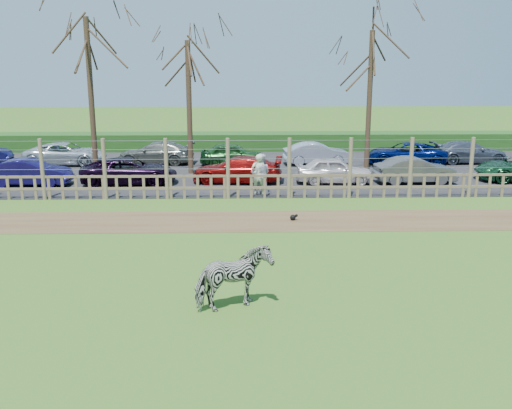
{
  "coord_description": "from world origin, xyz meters",
  "views": [
    {
      "loc": [
        0.55,
        -14.88,
        5.4
      ],
      "look_at": [
        1.0,
        2.5,
        1.1
      ],
      "focal_mm": 40.0,
      "sensor_mm": 36.0,
      "label": 1
    }
  ],
  "objects_px": {
    "zebra": "(233,278)",
    "car_4": "(334,170)",
    "tree_left": "(89,59)",
    "visitor_b": "(261,174)",
    "visitor_a": "(259,175)",
    "car_8": "(66,154)",
    "car_9": "(156,153)",
    "car_3": "(237,170)",
    "car_12": "(405,154)",
    "crow": "(293,217)",
    "tree_mid": "(188,75)",
    "car_5": "(415,170)",
    "car_11": "(317,154)",
    "tree_right": "(371,67)",
    "car_10": "(233,154)",
    "car_13": "(469,152)",
    "car_1": "(30,172)",
    "car_2": "(129,171)"
  },
  "relations": [
    {
      "from": "tree_mid",
      "to": "car_12",
      "type": "relative_size",
      "value": 1.58
    },
    {
      "from": "car_13",
      "to": "car_9",
      "type": "bearing_deg",
      "value": 88.98
    },
    {
      "from": "tree_mid",
      "to": "car_9",
      "type": "xyz_separation_m",
      "value": [
        -2.15,
        2.81,
        -4.23
      ]
    },
    {
      "from": "crow",
      "to": "car_11",
      "type": "relative_size",
      "value": 0.08
    },
    {
      "from": "tree_right",
      "to": "car_3",
      "type": "relative_size",
      "value": 1.78
    },
    {
      "from": "zebra",
      "to": "car_3",
      "type": "relative_size",
      "value": 0.42
    },
    {
      "from": "car_8",
      "to": "car_9",
      "type": "height_order",
      "value": "same"
    },
    {
      "from": "car_5",
      "to": "car_10",
      "type": "relative_size",
      "value": 1.03
    },
    {
      "from": "visitor_b",
      "to": "car_10",
      "type": "distance_m",
      "value": 7.2
    },
    {
      "from": "car_4",
      "to": "car_8",
      "type": "bearing_deg",
      "value": 71.31
    },
    {
      "from": "car_3",
      "to": "car_12",
      "type": "xyz_separation_m",
      "value": [
        9.14,
        4.59,
        0.0
      ]
    },
    {
      "from": "visitor_a",
      "to": "car_4",
      "type": "height_order",
      "value": "visitor_a"
    },
    {
      "from": "car_10",
      "to": "car_12",
      "type": "bearing_deg",
      "value": -89.09
    },
    {
      "from": "car_4",
      "to": "car_8",
      "type": "relative_size",
      "value": 0.82
    },
    {
      "from": "crow",
      "to": "visitor_b",
      "type": "bearing_deg",
      "value": 104.06
    },
    {
      "from": "tree_mid",
      "to": "visitor_a",
      "type": "xyz_separation_m",
      "value": [
        3.27,
        -4.99,
        -3.96
      ]
    },
    {
      "from": "car_10",
      "to": "car_11",
      "type": "distance_m",
      "value": 4.59
    },
    {
      "from": "visitor_a",
      "to": "car_11",
      "type": "height_order",
      "value": "visitor_a"
    },
    {
      "from": "visitor_a",
      "to": "car_9",
      "type": "relative_size",
      "value": 0.42
    },
    {
      "from": "car_5",
      "to": "car_11",
      "type": "bearing_deg",
      "value": 33.06
    },
    {
      "from": "car_3",
      "to": "car_12",
      "type": "relative_size",
      "value": 0.96
    },
    {
      "from": "car_5",
      "to": "car_11",
      "type": "relative_size",
      "value": 1.0
    },
    {
      "from": "car_5",
      "to": "car_9",
      "type": "relative_size",
      "value": 0.88
    },
    {
      "from": "tree_mid",
      "to": "visitor_b",
      "type": "xyz_separation_m",
      "value": [
        3.35,
        -4.84,
        -3.96
      ]
    },
    {
      "from": "tree_left",
      "to": "car_9",
      "type": "height_order",
      "value": "tree_left"
    },
    {
      "from": "car_9",
      "to": "visitor_a",
      "type": "bearing_deg",
      "value": 39.35
    },
    {
      "from": "car_11",
      "to": "car_5",
      "type": "bearing_deg",
      "value": -147.39
    },
    {
      "from": "car_2",
      "to": "car_8",
      "type": "xyz_separation_m",
      "value": [
        -4.42,
        5.27,
        0.0
      ]
    },
    {
      "from": "car_8",
      "to": "car_10",
      "type": "xyz_separation_m",
      "value": [
        9.09,
        -0.41,
        0.0
      ]
    },
    {
      "from": "tree_left",
      "to": "car_8",
      "type": "xyz_separation_m",
      "value": [
        -2.51,
        3.65,
        -4.98
      ]
    },
    {
      "from": "car_5",
      "to": "car_12",
      "type": "height_order",
      "value": "same"
    },
    {
      "from": "tree_right",
      "to": "car_10",
      "type": "xyz_separation_m",
      "value": [
        -6.92,
        1.74,
        -4.6
      ]
    },
    {
      "from": "visitor_a",
      "to": "visitor_b",
      "type": "relative_size",
      "value": 1.0
    },
    {
      "from": "car_3",
      "to": "car_11",
      "type": "distance_m",
      "value": 6.4
    },
    {
      "from": "tree_right",
      "to": "visitor_b",
      "type": "relative_size",
      "value": 4.26
    },
    {
      "from": "car_4",
      "to": "car_1",
      "type": "bearing_deg",
      "value": 92.99
    },
    {
      "from": "tree_left",
      "to": "car_5",
      "type": "bearing_deg",
      "value": -6.74
    },
    {
      "from": "tree_left",
      "to": "tree_mid",
      "type": "height_order",
      "value": "tree_left"
    },
    {
      "from": "car_3",
      "to": "car_9",
      "type": "xyz_separation_m",
      "value": [
        -4.5,
        5.19,
        0.0
      ]
    },
    {
      "from": "tree_left",
      "to": "visitor_b",
      "type": "distance_m",
      "value": 9.93
    },
    {
      "from": "car_9",
      "to": "car_10",
      "type": "height_order",
      "value": "same"
    },
    {
      "from": "visitor_b",
      "to": "car_2",
      "type": "bearing_deg",
      "value": -14.22
    },
    {
      "from": "zebra",
      "to": "car_4",
      "type": "relative_size",
      "value": 0.49
    },
    {
      "from": "car_4",
      "to": "car_3",
      "type": "bearing_deg",
      "value": 88.66
    },
    {
      "from": "car_3",
      "to": "car_8",
      "type": "relative_size",
      "value": 0.96
    },
    {
      "from": "visitor_b",
      "to": "car_3",
      "type": "distance_m",
      "value": 2.67
    },
    {
      "from": "tree_mid",
      "to": "car_4",
      "type": "bearing_deg",
      "value": -21.34
    },
    {
      "from": "tree_left",
      "to": "car_1",
      "type": "bearing_deg",
      "value": -143.99
    },
    {
      "from": "tree_mid",
      "to": "car_1",
      "type": "distance_m",
      "value": 8.67
    },
    {
      "from": "tree_mid",
      "to": "car_5",
      "type": "relative_size",
      "value": 1.87
    }
  ]
}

